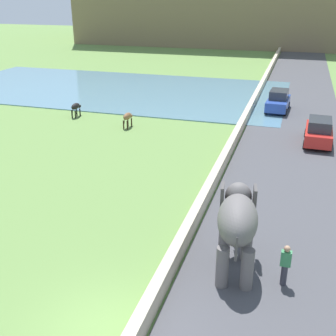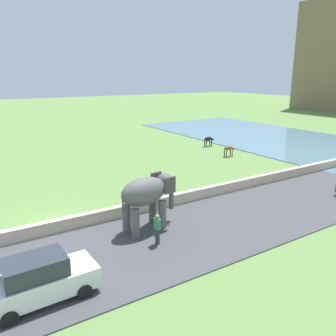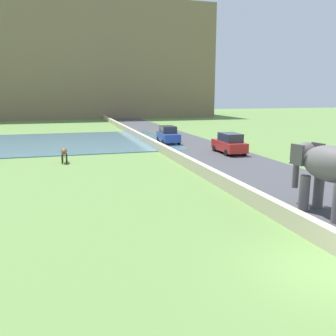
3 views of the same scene
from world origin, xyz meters
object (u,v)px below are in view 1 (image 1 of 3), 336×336
car_blue (278,101)px  cow_brown (128,117)px  person_beside_elephant (285,265)px  elephant (237,221)px  car_red (319,132)px  cow_black (76,107)px

car_blue → cow_brown: bearing=-142.0°
person_beside_elephant → cow_brown: (-12.25, 15.70, -0.04)m
elephant → car_red: 15.86m
car_red → cow_black: car_red is taller
car_red → person_beside_elephant: bearing=-95.0°
car_red → elephant: bearing=-101.6°
person_beside_elephant → car_red: bearing=85.0°
elephant → person_beside_elephant: elephant is taller
car_blue → cow_brown: 13.32m
cow_brown → car_blue: bearing=38.0°
elephant → car_blue: 23.48m
car_blue → car_red: 8.55m
car_red → car_blue: bearing=111.6°
person_beside_elephant → cow_brown: size_ratio=1.17×
elephant → car_blue: elephant is taller
car_red → cow_brown: car_red is taller
cow_black → cow_brown: 5.37m
person_beside_elephant → cow_brown: 19.91m
elephant → car_blue: (0.03, 23.45, -1.14)m
cow_black → cow_brown: bearing=-16.1°
car_red → cow_black: (-18.80, 1.24, -0.06)m
cow_brown → person_beside_elephant: bearing=-52.0°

